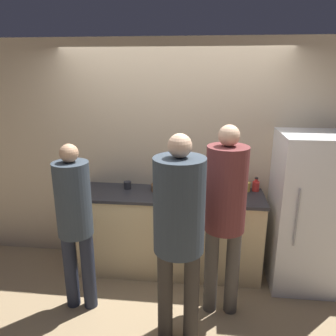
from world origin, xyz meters
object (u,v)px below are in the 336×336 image
at_px(bottle_red, 256,186).
at_px(cup_black, 128,185).
at_px(person_right, 225,206).
at_px(person_left, 75,217).
at_px(fruit_bowl, 164,187).
at_px(refrigerator, 309,212).
at_px(person_center, 179,221).
at_px(cup_yellow, 246,187).
at_px(utensil_crock, 232,183).

distance_m(bottle_red, cup_black, 1.45).
distance_m(person_right, cup_black, 1.29).
distance_m(person_left, fruit_bowl, 1.09).
distance_m(fruit_bowl, cup_black, 0.43).
distance_m(refrigerator, cup_black, 1.98).
xyz_separation_m(person_left, person_center, (0.99, -0.30, 0.16)).
height_order(person_left, person_right, person_right).
height_order(refrigerator, bottle_red, refrigerator).
relative_size(person_center, cup_yellow, 17.99).
relative_size(refrigerator, utensil_crock, 5.60).
distance_m(person_left, utensil_crock, 1.75).
bearing_deg(person_right, fruit_bowl, 131.44).
bearing_deg(person_left, refrigerator, 16.07).
relative_size(person_left, person_center, 0.91).
height_order(refrigerator, cup_black, refrigerator).
bearing_deg(fruit_bowl, bottle_red, 5.29).
height_order(person_center, cup_black, person_center).
xyz_separation_m(person_center, person_right, (0.38, 0.39, -0.02)).
relative_size(utensil_crock, cup_black, 3.48).
distance_m(fruit_bowl, cup_yellow, 0.92).
height_order(person_right, bottle_red, person_right).
xyz_separation_m(utensil_crock, bottle_red, (0.26, -0.01, -0.02)).
bearing_deg(refrigerator, person_right, -147.92).
bearing_deg(utensil_crock, person_center, -112.97).
bearing_deg(person_left, bottle_red, 27.08).
bearing_deg(cup_black, cup_yellow, 3.01).
height_order(person_right, utensil_crock, person_right).
bearing_deg(cup_yellow, person_right, -109.28).
xyz_separation_m(bottle_red, cup_yellow, (-0.11, -0.01, -0.01)).
bearing_deg(person_right, cup_yellow, 70.72).
distance_m(utensil_crock, cup_yellow, 0.15).
height_order(fruit_bowl, cup_black, fruit_bowl).
height_order(person_left, utensil_crock, person_left).
relative_size(refrigerator, person_center, 0.91).
relative_size(fruit_bowl, bottle_red, 1.86).
bearing_deg(utensil_crock, bottle_red, -2.01).
bearing_deg(bottle_red, cup_yellow, -172.83).
bearing_deg(refrigerator, utensil_crock, 162.24).
height_order(person_center, person_right, person_right).
xyz_separation_m(person_left, cup_black, (0.31, 0.81, 0.03)).
relative_size(refrigerator, person_right, 0.91).
bearing_deg(fruit_bowl, person_center, -77.15).
bearing_deg(person_right, utensil_crock, 81.01).
bearing_deg(refrigerator, fruit_bowl, 174.58).
xyz_separation_m(person_center, utensil_crock, (0.51, 1.21, -0.09)).
bearing_deg(utensil_crock, refrigerator, -17.76).
distance_m(refrigerator, cup_yellow, 0.69).
distance_m(person_center, cup_black, 1.31).
relative_size(person_center, utensil_crock, 6.13).
bearing_deg(person_left, utensil_crock, 31.19).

